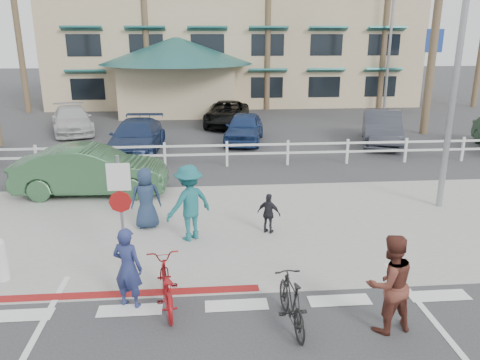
{
  "coord_description": "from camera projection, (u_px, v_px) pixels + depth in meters",
  "views": [
    {
      "loc": [
        -0.6,
        -7.16,
        4.93
      ],
      "look_at": [
        0.34,
        3.84,
        1.5
      ],
      "focal_mm": 35.0,
      "sensor_mm": 36.0,
      "label": 1
    }
  ],
  "objects": [
    {
      "name": "ground",
      "position": [
        239.0,
        324.0,
        8.33
      ],
      "size": [
        140.0,
        140.0,
        0.0
      ],
      "primitive_type": "plane",
      "color": "#333335"
    },
    {
      "name": "sidewalk_plaza",
      "position": [
        225.0,
        226.0,
        12.61
      ],
      "size": [
        22.0,
        7.0,
        0.01
      ],
      "primitive_type": "cube",
      "color": "gray",
      "rests_on": "ground"
    },
    {
      "name": "cross_street",
      "position": [
        219.0,
        182.0,
        16.41
      ],
      "size": [
        40.0,
        5.0,
        0.01
      ],
      "primitive_type": "cube",
      "color": "#333335",
      "rests_on": "ground"
    },
    {
      "name": "parking_lot",
      "position": [
        212.0,
        130.0,
        25.45
      ],
      "size": [
        50.0,
        16.0,
        0.01
      ],
      "primitive_type": "cube",
      "color": "#333335",
      "rests_on": "ground"
    },
    {
      "name": "curb_red",
      "position": [
        83.0,
        296.0,
        9.22
      ],
      "size": [
        7.0,
        0.25,
        0.02
      ],
      "primitive_type": "cube",
      "color": "maroon",
      "rests_on": "ground"
    },
    {
      "name": "rail_fence",
      "position": [
        230.0,
        154.0,
        18.21
      ],
      "size": [
        29.4,
        0.16,
        1.0
      ],
      "primitive_type": null,
      "color": "silver",
      "rests_on": "ground"
    },
    {
      "name": "building",
      "position": [
        232.0,
        25.0,
        36.31
      ],
      "size": [
        28.0,
        16.0,
        11.3
      ],
      "primitive_type": null,
      "color": "#CEB68D",
      "rests_on": "ground"
    },
    {
      "name": "sign_post",
      "position": [
        121.0,
        209.0,
        9.8
      ],
      "size": [
        0.5,
        0.1,
        2.9
      ],
      "primitive_type": null,
      "color": "gray",
      "rests_on": "ground"
    },
    {
      "name": "bollard_0",
      "position": [
        1.0,
        260.0,
        9.7
      ],
      "size": [
        0.26,
        0.26,
        0.95
      ],
      "primitive_type": null,
      "color": "silver",
      "rests_on": "ground"
    },
    {
      "name": "streetlight_0",
      "position": [
        459.0,
        52.0,
        12.75
      ],
      "size": [
        0.6,
        2.0,
        9.0
      ],
      "primitive_type": null,
      "color": "gray",
      "rests_on": "ground"
    },
    {
      "name": "streetlight_1",
      "position": [
        390.0,
        38.0,
        30.73
      ],
      "size": [
        0.6,
        2.0,
        9.5
      ],
      "primitive_type": null,
      "color": "gray",
      "rests_on": "ground"
    },
    {
      "name": "info_sign",
      "position": [
        430.0,
        70.0,
        29.57
      ],
      "size": [
        1.2,
        0.16,
        5.6
      ],
      "primitive_type": null,
      "color": "navy",
      "rests_on": "ground"
    },
    {
      "name": "palm_1",
      "position": [
        15.0,
        9.0,
        29.21
      ],
      "size": [
        4.0,
        4.0,
        13.0
      ],
      "primitive_type": null,
      "color": "#1B461D",
      "rests_on": "ground"
    },
    {
      "name": "palm_3",
      "position": [
        144.0,
        1.0,
        29.72
      ],
      "size": [
        4.0,
        4.0,
        14.0
      ],
      "primitive_type": null,
      "color": "#1B461D",
      "rests_on": "ground"
    },
    {
      "name": "palm_5",
      "position": [
        268.0,
        10.0,
        30.51
      ],
      "size": [
        4.0,
        4.0,
        13.0
      ],
      "primitive_type": null,
      "color": "#1B461D",
      "rests_on": "ground"
    },
    {
      "name": "palm_7",
      "position": [
        388.0,
        3.0,
        31.01
      ],
      "size": [
        4.0,
        4.0,
        14.0
      ],
      "primitive_type": null,
      "color": "#1B461D",
      "rests_on": "ground"
    },
    {
      "name": "bike_red",
      "position": [
        166.0,
        285.0,
        8.75
      ],
      "size": [
        0.88,
        1.82,
        0.92
      ],
      "primitive_type": "imported",
      "rotation": [
        0.0,
        0.0,
        3.3
      ],
      "color": "maroon",
      "rests_on": "ground"
    },
    {
      "name": "rider_red",
      "position": [
        128.0,
        268.0,
        8.67
      ],
      "size": [
        0.69,
        0.58,
        1.6
      ],
      "primitive_type": "imported",
      "rotation": [
        0.0,
        0.0,
        2.74
      ],
      "color": "navy",
      "rests_on": "ground"
    },
    {
      "name": "bike_black",
      "position": [
        292.0,
        302.0,
        8.15
      ],
      "size": [
        0.58,
        1.63,
        0.96
      ],
      "primitive_type": "imported",
      "rotation": [
        0.0,
        0.0,
        3.22
      ],
      "color": "black",
      "rests_on": "ground"
    },
    {
      "name": "rider_black",
      "position": [
        389.0,
        284.0,
        7.94
      ],
      "size": [
        0.99,
        0.84,
        1.78
      ],
      "primitive_type": "imported",
      "rotation": [
        0.0,
        0.0,
        3.35
      ],
      "color": "brown",
      "rests_on": "ground"
    },
    {
      "name": "pedestrian_a",
      "position": [
        189.0,
        203.0,
        11.54
      ],
      "size": [
        1.43,
        1.3,
        1.93
      ],
      "primitive_type": "imported",
      "rotation": [
        0.0,
        0.0,
        3.75
      ],
      "color": "#195E64",
      "rests_on": "ground"
    },
    {
      "name": "pedestrian_child",
      "position": [
        269.0,
        214.0,
        12.02
      ],
      "size": [
        0.68,
        0.54,
        1.07
      ],
      "primitive_type": "imported",
      "rotation": [
        0.0,
        0.0,
        2.63
      ],
      "color": "black",
      "rests_on": "ground"
    },
    {
      "name": "pedestrian_b",
      "position": [
        146.0,
        198.0,
        12.3
      ],
      "size": [
        0.88,
        0.65,
        1.64
      ],
      "primitive_type": "imported",
      "rotation": [
        0.0,
        0.0,
        3.31
      ],
      "color": "#21324F",
      "rests_on": "ground"
    },
    {
      "name": "car_white_sedan",
      "position": [
        91.0,
        170.0,
        14.97
      ],
      "size": [
        4.82,
        1.8,
        1.57
      ],
      "primitive_type": "imported",
      "rotation": [
        0.0,
        0.0,
        1.54
      ],
      "color": "#2C5333",
      "rests_on": "ground"
    },
    {
      "name": "lot_car_1",
      "position": [
        136.0,
        138.0,
        20.02
      ],
      "size": [
        2.32,
        5.11,
        1.45
      ],
      "primitive_type": "imported",
      "rotation": [
        0.0,
        0.0,
        -0.06
      ],
      "color": "navy",
      "rests_on": "ground"
    },
    {
      "name": "lot_car_2",
      "position": [
        244.0,
        128.0,
        22.33
      ],
      "size": [
        2.41,
        4.33,
        1.39
      ],
      "primitive_type": "imported",
      "rotation": [
        0.0,
        0.0,
        -0.2
      ],
      "color": "navy",
      "rests_on": "ground"
    },
    {
      "name": "lot_car_3",
      "position": [
        382.0,
        127.0,
        21.98
      ],
      "size": [
        3.0,
        4.99,
        1.55
      ],
      "primitive_type": "imported",
      "rotation": [
        0.0,
        0.0,
        -0.31
      ],
      "color": "#2E3039",
      "rests_on": "ground"
    },
    {
      "name": "lot_car_4",
      "position": [
        72.0,
        120.0,
        24.5
      ],
      "size": [
        3.23,
        5.05,
        1.36
      ],
      "primitive_type": "imported",
      "rotation": [
        0.0,
        0.0,
        0.31
      ],
      "color": "beige",
      "rests_on": "ground"
    },
    {
      "name": "lot_car_5",
      "position": [
        227.0,
        114.0,
        26.48
      ],
      "size": [
        3.02,
        5.17,
        1.35
      ],
      "primitive_type": "imported",
      "rotation": [
        0.0,
        0.0,
        -0.17
      ],
      "color": "black",
      "rests_on": "ground"
    }
  ]
}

